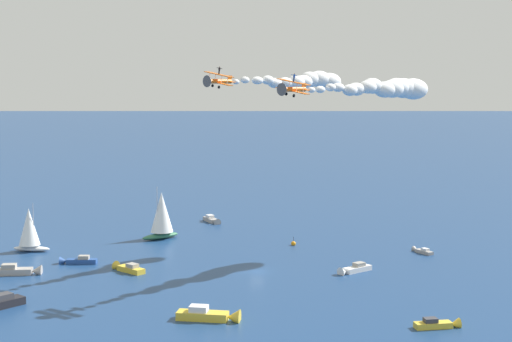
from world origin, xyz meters
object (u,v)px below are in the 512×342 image
Objects in this scene: marker_buoy at (293,244)px; biplane_wingman at (218,81)px; motorboat_mid_cluster at (19,271)px; biplane_lead at (293,89)px; wingwalker_lead at (294,77)px; wingwalker_wingman at (219,70)px; sailboat_outer_ring_d at (162,215)px; motorboat_offshore at (211,315)px; sailboat_outer_ring_b at (29,229)px; motorboat_outer_ring_c at (77,261)px; motorboat_ahead at (439,324)px; motorboat_far_port at (127,268)px; motorboat_trailing at (422,251)px; motorboat_inshore at (212,220)px; motorboat_outer_ring_a at (353,269)px.

marker_buoy is 44.57m from biplane_wingman.
biplane_lead is (-52.28, 2.76, 34.86)m from motorboat_mid_cluster.
wingwalker_lead is (0.65, 31.31, 37.32)m from marker_buoy.
wingwalker_wingman is (15.04, 20.45, 38.79)m from marker_buoy.
motorboat_offshore is at bearing 105.44° from sailboat_outer_ring_d.
motorboat_mid_cluster is 0.76× the size of sailboat_outer_ring_d.
sailboat_outer_ring_d reaches higher than sailboat_outer_ring_b.
biplane_wingman reaches higher than motorboat_offshore.
marker_buoy is (-30.97, 6.53, -5.31)m from sailboat_outer_ring_d.
motorboat_outer_ring_c is at bearing -2.58° from wingwalker_wingman.
sailboat_outer_ring_d is at bearing -51.37° from motorboat_ahead.
biplane_lead is (21.74, -27.22, 35.03)m from motorboat_ahead.
biplane_lead is at bearing -51.39° from motorboat_ahead.
sailboat_outer_ring_d is 44.10m from biplane_wingman.
motorboat_offshore is at bearing 92.43° from biplane_wingman.
motorboat_far_port reaches higher than motorboat_trailing.
biplane_lead is 18.04m from wingwalker_wingman.
biplane_lead reaches higher than motorboat_offshore.
motorboat_mid_cluster is 1.26× the size of motorboat_outer_ring_c.
sailboat_outer_ring_b reaches higher than marker_buoy.
motorboat_trailing is (-41.40, -48.61, -0.35)m from motorboat_offshore.
motorboat_inshore is at bearing -102.76° from motorboat_far_port.
motorboat_offshore is at bearing 61.67° from wingwalker_lead.
sailboat_outer_ring_d is at bearing -59.62° from biplane_wingman.
motorboat_outer_ring_c is at bearing -27.57° from motorboat_far_port.
wingwalker_lead is at bearing 128.70° from sailboat_outer_ring_d.
sailboat_outer_ring_b reaches higher than motorboat_far_port.
motorboat_ahead is at bearing 175.66° from motorboat_offshore.
wingwalker_wingman is at bearing -9.16° from motorboat_outer_ring_a.
motorboat_trailing is 51.69m from motorboat_ahead.
motorboat_ahead is at bearing 115.80° from motorboat_inshore.
motorboat_inshore is 1.18× the size of biplane_wingman.
marker_buoy is (11.20, -24.68, -0.21)m from motorboat_outer_ring_a.
motorboat_far_port reaches higher than motorboat_outer_ring_c.
motorboat_far_port is at bearing -10.78° from wingwalker_lead.
sailboat_outer_ring_b is (24.84, -17.27, 4.25)m from motorboat_far_port.
motorboat_far_port is 49.53m from wingwalker_lead.
motorboat_trailing is at bearing -170.50° from motorboat_outer_ring_c.
biplane_lead is at bearing 27.83° from motorboat_outer_ring_a.
wingwalker_wingman is at bearing 120.56° from sailboat_outer_ring_d.
wingwalker_lead is 18.38m from biplane_wingman.
sailboat_outer_ring_d is 1.86× the size of biplane_lead.
marker_buoy is 46.96m from biplane_lead.
wingwalker_wingman reaches higher than biplane_lead.
motorboat_far_port is at bearing 16.67° from motorboat_trailing.
motorboat_outer_ring_a is 0.67× the size of sailboat_outer_ring_b.
biplane_lead is at bearing 176.98° from motorboat_mid_cluster.
motorboat_outer_ring_a is at bearing 47.04° from motorboat_trailing.
biplane_wingman is (14.38, -10.86, 1.47)m from biplane_lead.
biplane_lead reaches higher than motorboat_outer_ring_c.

